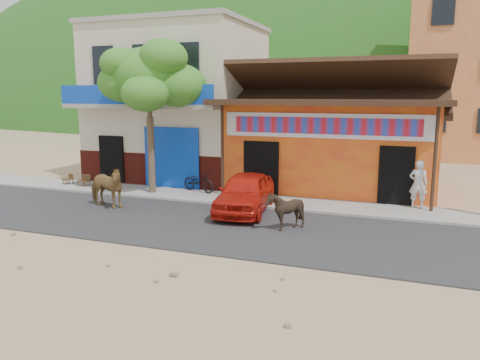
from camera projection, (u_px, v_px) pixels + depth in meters
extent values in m
plane|color=#9E825B|center=(191.00, 254.00, 11.85)|extent=(120.00, 120.00, 0.00)
cube|color=#28282B|center=(228.00, 227.00, 14.15)|extent=(60.00, 5.00, 0.04)
cube|color=gray|center=(263.00, 201.00, 17.37)|extent=(60.00, 2.00, 0.12)
cube|color=orange|center=(336.00, 146.00, 20.05)|extent=(8.00, 6.00, 3.60)
cube|color=beige|center=(180.00, 105.00, 22.32)|extent=(7.00, 6.00, 7.00)
ellipsoid|color=#194C14|center=(386.00, 43.00, 74.19)|extent=(100.00, 40.00, 24.00)
imported|color=olive|center=(105.00, 187.00, 16.44)|extent=(1.86, 1.09, 1.48)
imported|color=black|center=(285.00, 210.00, 13.73)|extent=(1.17, 1.07, 1.17)
imported|color=red|center=(245.00, 192.00, 15.83)|extent=(2.05, 4.08, 1.34)
imported|color=black|center=(199.00, 181.00, 18.76)|extent=(1.71, 1.06, 0.85)
imported|color=silver|center=(418.00, 184.00, 16.01)|extent=(0.61, 0.41, 1.67)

